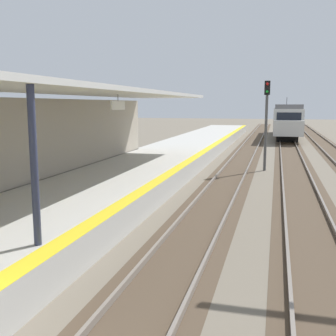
% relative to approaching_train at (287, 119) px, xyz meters
% --- Properties ---
extents(station_platform, '(5.00, 80.00, 0.91)m').
position_rel_approaching_train_xyz_m(station_platform, '(-7.80, -31.02, -1.73)').
color(station_platform, '#B7B5AD').
rests_on(station_platform, ground).
extents(station_building_with_canopy, '(4.85, 24.00, 4.43)m').
position_rel_approaching_train_xyz_m(station_building_with_canopy, '(-9.60, -36.41, 0.48)').
color(station_building_with_canopy, '#4C4C4C').
rests_on(station_building_with_canopy, ground).
extents(track_pair_nearest_platform, '(2.34, 120.00, 0.16)m').
position_rel_approaching_train_xyz_m(track_pair_nearest_platform, '(-3.40, -27.02, -2.13)').
color(track_pair_nearest_platform, '#4C3D2D').
rests_on(track_pair_nearest_platform, ground).
extents(track_pair_middle, '(2.34, 120.00, 0.16)m').
position_rel_approaching_train_xyz_m(track_pair_middle, '(-0.00, -27.02, -2.13)').
color(track_pair_middle, '#4C3D2D').
rests_on(track_pair_middle, ground).
extents(approaching_train, '(2.93, 19.60, 4.76)m').
position_rel_approaching_train_xyz_m(approaching_train, '(0.00, 0.00, 0.00)').
color(approaching_train, silver).
rests_on(approaching_train, ground).
extents(rail_signal_post, '(0.32, 0.34, 5.20)m').
position_rel_approaching_train_xyz_m(rail_signal_post, '(-1.73, -25.93, 1.02)').
color(rail_signal_post, '#4C4C4C').
rests_on(rail_signal_post, ground).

